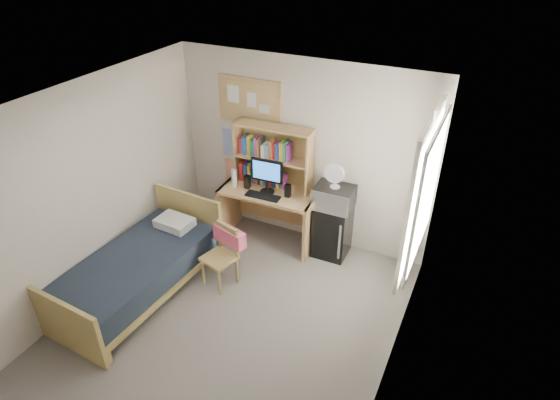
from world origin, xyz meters
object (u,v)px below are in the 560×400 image
at_px(speaker_left, 247,182).
at_px(desk_fan, 336,176).
at_px(desk_chair, 219,258).
at_px(monitor, 267,177).
at_px(bulletin_board, 249,101).
at_px(speaker_right, 288,191).
at_px(bed, 138,275).
at_px(microwave, 334,197).
at_px(desk, 269,215).
at_px(mini_fridge, 332,230).

distance_m(speaker_left, desk_fan, 1.26).
bearing_deg(desk_chair, monitor, 97.86).
bearing_deg(bulletin_board, speaker_right, -26.75).
height_order(desk_chair, speaker_right, speaker_right).
relative_size(bulletin_board, bed, 0.46).
relative_size(bed, microwave, 4.05).
relative_size(bed, desk_fan, 6.37).
xyz_separation_m(desk_chair, speaker_left, (-0.16, 1.05, 0.52)).
bearing_deg(desk, bulletin_board, 140.70).
xyz_separation_m(monitor, speaker_right, (0.30, 0.01, -0.15)).
bearing_deg(bulletin_board, speaker_left, -69.10).
xyz_separation_m(bulletin_board, monitor, (0.46, -0.40, -0.85)).
height_order(bulletin_board, speaker_right, bulletin_board).
relative_size(desk_chair, speaker_left, 4.36).
height_order(mini_fridge, microwave, microwave).
bearing_deg(speaker_right, monitor, 180.00).
relative_size(mini_fridge, speaker_right, 4.35).
bearing_deg(desk_chair, microwave, 63.87).
height_order(desk, speaker_left, speaker_left).
xyz_separation_m(bulletin_board, desk_chair, (0.32, -1.46, -1.51)).
height_order(speaker_right, desk_fan, desk_fan).
relative_size(monitor, microwave, 0.95).
relative_size(bulletin_board, monitor, 1.97).
height_order(bulletin_board, desk_fan, bulletin_board).
distance_m(bulletin_board, monitor, 1.04).
bearing_deg(desk_fan, mini_fridge, 90.00).
bearing_deg(desk_fan, speaker_left, -174.09).
relative_size(speaker_right, desk_fan, 0.56).
height_order(desk_chair, microwave, microwave).
distance_m(bed, microwave, 2.66).
bearing_deg(speaker_right, desk_fan, 7.98).
bearing_deg(speaker_left, desk_fan, 4.08).
bearing_deg(bulletin_board, desk, -36.52).
distance_m(desk, speaker_right, 0.59).
height_order(mini_fridge, monitor, monitor).
relative_size(bulletin_board, desk_chair, 1.16).
bearing_deg(bulletin_board, mini_fridge, -10.09).
height_order(speaker_left, microwave, microwave).
bearing_deg(mini_fridge, speaker_right, -168.39).
relative_size(bulletin_board, speaker_right, 5.30).
xyz_separation_m(monitor, microwave, (0.92, 0.13, -0.15)).
bearing_deg(desk, microwave, 1.68).
distance_m(desk_chair, speaker_left, 1.18).
xyz_separation_m(desk, speaker_right, (0.30, -0.05, 0.50)).
distance_m(bulletin_board, desk_fan, 1.56).
height_order(desk, monitor, monitor).
bearing_deg(microwave, speaker_left, -174.09).
relative_size(mini_fridge, monitor, 1.62).
xyz_separation_m(desk, monitor, (0.00, -0.06, 0.65)).
height_order(bulletin_board, desk_chair, bulletin_board).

